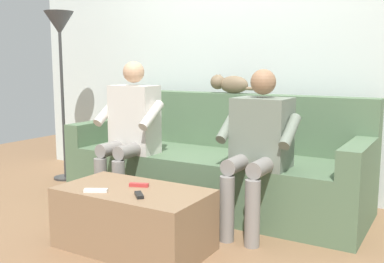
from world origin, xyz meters
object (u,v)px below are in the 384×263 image
at_px(remote_white, 96,190).
at_px(remote_black, 139,195).
at_px(couch, 215,167).
at_px(cat_on_backrest, 229,84).
at_px(coffee_table, 134,219).
at_px(floor_lamp, 60,37).
at_px(person_right_seated, 130,127).
at_px(remote_red, 139,185).
at_px(person_left_seated, 259,140).

distance_m(remote_white, remote_black, 0.29).
height_order(couch, cat_on_backrest, cat_on_backrest).
bearing_deg(coffee_table, floor_lamp, -31.52).
height_order(person_right_seated, remote_white, person_right_seated).
xyz_separation_m(couch, coffee_table, (0.00, 1.10, -0.12)).
height_order(person_right_seated, remote_black, person_right_seated).
xyz_separation_m(coffee_table, remote_red, (-0.00, -0.06, 0.21)).
relative_size(coffee_table, remote_black, 8.16).
bearing_deg(floor_lamp, coffee_table, 148.48).
relative_size(couch, remote_red, 19.86).
xyz_separation_m(couch, remote_white, (0.15, 1.27, 0.09)).
relative_size(couch, remote_black, 21.26).
bearing_deg(person_right_seated, couch, -141.81).
relative_size(remote_red, floor_lamp, 0.07).
bearing_deg(person_left_seated, couch, -35.82).
distance_m(coffee_table, floor_lamp, 2.33).
xyz_separation_m(person_right_seated, remote_white, (-0.39, 0.84, -0.27)).
height_order(person_left_seated, remote_black, person_left_seated).
bearing_deg(person_right_seated, cat_on_backrest, -127.02).
height_order(remote_white, remote_black, same).
distance_m(person_left_seated, remote_white, 1.15).
bearing_deg(couch, coffee_table, 90.00).
xyz_separation_m(couch, person_right_seated, (0.55, 0.43, 0.35)).
relative_size(person_left_seated, person_right_seated, 0.95).
distance_m(remote_white, floor_lamp, 2.20).
bearing_deg(remote_red, remote_black, -72.76).
bearing_deg(person_right_seated, remote_black, 130.99).
height_order(coffee_table, cat_on_backrest, cat_on_backrest).
distance_m(couch, floor_lamp, 2.02).
xyz_separation_m(person_left_seated, floor_lamp, (2.24, -0.33, 0.78)).
bearing_deg(coffee_table, remote_white, 47.78).
xyz_separation_m(coffee_table, cat_on_backrest, (0.01, -1.38, 0.80)).
bearing_deg(coffee_table, person_right_seated, -50.73).
xyz_separation_m(person_left_seated, person_right_seated, (1.10, 0.04, 0.02)).
relative_size(remote_white, remote_red, 1.14).
distance_m(remote_red, floor_lamp, 2.20).
relative_size(cat_on_backrest, remote_white, 3.53).
height_order(person_right_seated, cat_on_backrest, person_right_seated).
xyz_separation_m(couch, remote_red, (-0.00, 1.04, 0.09)).
height_order(remote_white, remote_red, remote_red).
distance_m(cat_on_backrest, floor_lamp, 1.76).
bearing_deg(remote_black, floor_lamp, 11.36).
bearing_deg(person_right_seated, floor_lamp, -17.76).
relative_size(person_left_seated, remote_black, 9.67).
relative_size(couch, coffee_table, 2.61).
bearing_deg(person_left_seated, remote_red, 49.72).
xyz_separation_m(person_left_seated, cat_on_backrest, (0.56, -0.68, 0.35)).
relative_size(coffee_table, floor_lamp, 0.57).
bearing_deg(remote_white, remote_red, -152.86).
height_order(coffee_table, floor_lamp, floor_lamp).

